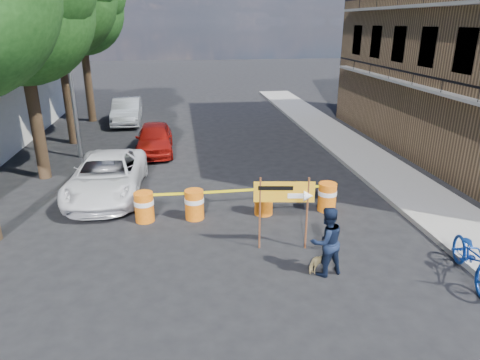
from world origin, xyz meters
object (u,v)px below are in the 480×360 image
object	(u,v)px
suv_white	(107,176)
detour_sign	(292,197)
barrel_mid_left	(194,204)
bicycle	(477,237)
sedan_red	(154,138)
barrel_mid_right	(264,200)
dog	(322,262)
barrel_far_left	(144,206)
pedestrian	(326,241)
barrel_far_right	(327,196)
sedan_silver	(127,111)

from	to	relation	value
suv_white	detour_sign	bearing A→B (deg)	-38.86
barrel_mid_left	detour_sign	size ratio (longest dim) A/B	0.46
bicycle	sedan_red	xyz separation A→B (m)	(-7.60, 11.32, -0.40)
barrel_mid_left	barrel_mid_right	world-z (taller)	same
detour_sign	dog	size ratio (longest dim) A/B	3.09
barrel_far_left	pedestrian	distance (m)	5.59
dog	suv_white	world-z (taller)	suv_white
suv_white	barrel_mid_right	bearing A→B (deg)	-22.96
detour_sign	barrel_far_left	bearing A→B (deg)	158.69
barrel_mid_left	suv_white	xyz separation A→B (m)	(-2.84, 2.28, 0.22)
pedestrian	suv_white	xyz separation A→B (m)	(-5.73, 5.72, -0.15)
barrel_far_left	dog	distance (m)	5.51
barrel_mid_left	dog	world-z (taller)	barrel_mid_left
sedan_red	dog	bearing A→B (deg)	-68.74
bicycle	dog	xyz separation A→B (m)	(-3.29, 0.73, -0.80)
detour_sign	sedan_red	distance (m)	10.16
dog	sedan_red	bearing A→B (deg)	-2.75
detour_sign	dog	bearing A→B (deg)	-62.33
barrel_far_left	pedestrian	bearing A→B (deg)	-38.51
barrel_mid_right	pedestrian	xyz separation A→B (m)	(0.78, -3.47, 0.37)
barrel_mid_right	barrel_mid_left	bearing A→B (deg)	-179.13
barrel_far_right	bicycle	distance (m)	4.64
suv_white	bicycle	bearing A→B (deg)	-34.10
barrel_far_left	suv_white	distance (m)	2.64
barrel_mid_right	detour_sign	distance (m)	2.42
barrel_mid_right	pedestrian	world-z (taller)	pedestrian
dog	sedan_silver	bearing A→B (deg)	-4.84
barrel_mid_right	barrel_far_right	xyz separation A→B (m)	(2.01, -0.02, 0.00)
pedestrian	sedan_silver	xyz separation A→B (m)	(-6.23, 16.94, -0.13)
barrel_far_right	detour_sign	distance (m)	2.94
barrel_far_right	sedan_red	world-z (taller)	sedan_red
barrel_mid_right	dog	bearing A→B (deg)	-78.20
barrel_mid_right	barrel_far_right	world-z (taller)	same
suv_white	barrel_far_left	bearing A→B (deg)	-57.23
detour_sign	pedestrian	xyz separation A→B (m)	(0.50, -1.27, -0.60)
bicycle	sedan_silver	xyz separation A→B (m)	(-9.46, 17.63, -0.36)
barrel_mid_right	sedan_red	xyz separation A→B (m)	(-3.59, 7.16, 0.20)
barrel_mid_right	dog	world-z (taller)	barrel_mid_right
pedestrian	suv_white	size ratio (longest dim) A/B	0.34
sedan_red	sedan_silver	xyz separation A→B (m)	(-1.86, 6.31, 0.04)
barrel_mid_right	detour_sign	xyz separation A→B (m)	(0.28, -2.20, 0.97)
detour_sign	dog	distance (m)	1.76
barrel_far_left	detour_sign	xyz separation A→B (m)	(3.87, -2.20, 0.97)
barrel_mid_left	barrel_mid_right	bearing A→B (deg)	0.87
suv_white	barrel_far_right	bearing A→B (deg)	-16.55
barrel_mid_left	barrel_far_right	world-z (taller)	same
sedan_red	suv_white	bearing A→B (deg)	-106.29
dog	detour_sign	bearing A→B (deg)	-5.55
barrel_mid_left	pedestrian	world-z (taller)	pedestrian
detour_sign	sedan_red	bearing A→B (deg)	120.83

